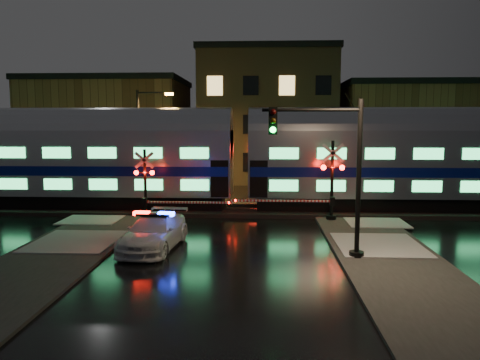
% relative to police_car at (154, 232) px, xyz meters
% --- Properties ---
extents(ground, '(120.00, 120.00, 0.00)m').
position_rel_police_car_xyz_m(ground, '(2.92, 3.55, -0.71)').
color(ground, black).
rests_on(ground, ground).
extents(ballast, '(90.00, 4.20, 0.24)m').
position_rel_police_car_xyz_m(ballast, '(2.92, 8.55, -0.59)').
color(ballast, black).
rests_on(ballast, ground).
extents(sidewalk_left, '(4.00, 20.00, 0.12)m').
position_rel_police_car_xyz_m(sidewalk_left, '(-3.58, -2.45, -0.65)').
color(sidewalk_left, '#2D2D2D').
rests_on(sidewalk_left, ground).
extents(sidewalk_right, '(4.00, 20.00, 0.12)m').
position_rel_police_car_xyz_m(sidewalk_right, '(9.42, -2.45, -0.65)').
color(sidewalk_right, '#2D2D2D').
rests_on(sidewalk_right, ground).
extents(building_left, '(14.00, 10.00, 9.00)m').
position_rel_police_car_xyz_m(building_left, '(-10.08, 25.55, 3.79)').
color(building_left, brown).
rests_on(building_left, ground).
extents(building_mid, '(12.00, 11.00, 11.50)m').
position_rel_police_car_xyz_m(building_mid, '(4.92, 26.05, 5.04)').
color(building_mid, brown).
rests_on(building_mid, ground).
extents(building_right, '(12.00, 10.00, 8.50)m').
position_rel_police_car_xyz_m(building_right, '(17.92, 25.55, 3.54)').
color(building_right, brown).
rests_on(building_right, ground).
extents(train, '(51.00, 3.12, 5.92)m').
position_rel_police_car_xyz_m(train, '(3.21, 8.55, 2.68)').
color(train, black).
rests_on(train, ballast).
extents(police_car, '(2.42, 5.01, 1.57)m').
position_rel_police_car_xyz_m(police_car, '(0.00, 0.00, 0.00)').
color(police_car, white).
rests_on(police_car, ground).
extents(crossing_signal_right, '(6.12, 0.67, 4.33)m').
position_rel_police_car_xyz_m(crossing_signal_right, '(7.87, 5.86, 1.09)').
color(crossing_signal_right, black).
rests_on(crossing_signal_right, ground).
extents(crossing_signal_left, '(5.44, 0.64, 3.85)m').
position_rel_police_car_xyz_m(crossing_signal_left, '(-1.48, 5.85, 0.88)').
color(crossing_signal_left, black).
rests_on(crossing_signal_left, ground).
extents(traffic_light, '(3.96, 0.71, 6.12)m').
position_rel_police_car_xyz_m(traffic_light, '(7.19, -1.23, 2.54)').
color(traffic_light, black).
rests_on(traffic_light, ground).
extents(streetlight, '(2.51, 0.26, 7.49)m').
position_rel_police_car_xyz_m(streetlight, '(-3.65, 12.55, 3.61)').
color(streetlight, black).
rests_on(streetlight, ground).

